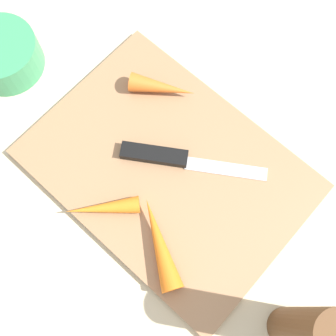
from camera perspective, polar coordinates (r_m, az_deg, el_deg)
The scene contains 8 objects.
ground_plane at distance 0.59m, azimuth -0.00°, elevation -0.36°, with size 1.40×1.40×0.00m, color #C6B793.
cutting_board at distance 0.58m, azimuth -0.00°, elevation -0.18°, with size 0.36×0.26×0.01m, color #99704C.
knife at distance 0.57m, azimuth -0.82°, elevation 1.29°, with size 0.18×0.13×0.01m.
carrot_longest at distance 0.54m, azimuth -1.16°, elevation -9.99°, with size 0.03×0.03×0.12m, color orange.
carrot_medium at distance 0.55m, azimuth -8.73°, elevation -5.29°, with size 0.02×0.02×0.09m, color orange.
carrot_shortest at distance 0.61m, azimuth -0.77°, elevation 10.66°, with size 0.03×0.03×0.09m, color orange.
small_bowl at distance 0.68m, azimuth -21.15°, elevation 13.85°, with size 0.11×0.11×0.05m, color #388C59.
pepper_grinder at distance 0.49m, azimuth 18.19°, elevation -19.89°, with size 0.05×0.05×0.18m, color brown.
Camera 1 is at (-0.12, 0.13, 0.56)m, focal length 45.81 mm.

